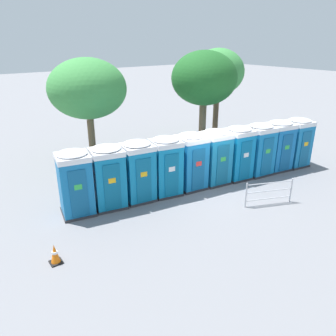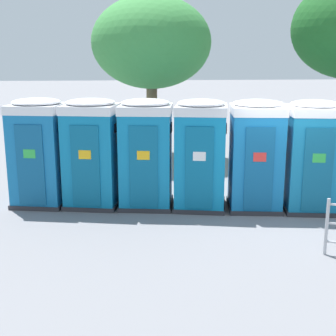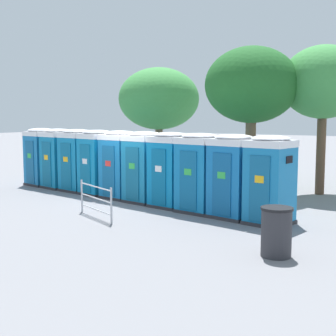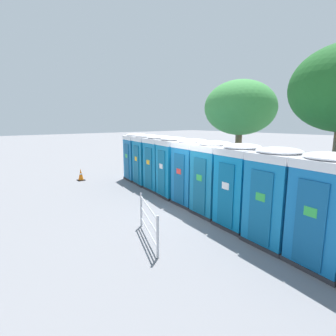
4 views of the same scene
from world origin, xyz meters
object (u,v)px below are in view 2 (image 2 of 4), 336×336
portapotty_0 (39,152)px  portapotty_3 (200,154)px  portapotty_5 (312,156)px  portapotty_2 (146,153)px  portapotty_1 (92,152)px  street_tree_0 (151,43)px  portapotty_4 (256,155)px

portapotty_0 → portapotty_3: (3.75, -0.61, 0.00)m
portapotty_3 → portapotty_5: size_ratio=1.00×
portapotty_0 → portapotty_2: same height
portapotty_2 → portapotty_3: 1.27m
portapotty_1 → portapotty_5: same height
portapotty_1 → street_tree_0: bearing=72.2°
portapotty_1 → portapotty_2: same height
portapotty_0 → portapotty_2: (2.51, -0.39, -0.00)m
portapotty_3 → street_tree_0: (-0.81, 5.68, 2.62)m
portapotty_0 → portapotty_5: (6.26, -1.01, 0.00)m
portapotty_2 → street_tree_0: size_ratio=0.47×
portapotty_0 → portapotty_4: (5.01, -0.79, 0.00)m
portapotty_0 → portapotty_3: same height
portapotty_2 → portapotty_4: bearing=-9.2°
portapotty_0 → portapotty_1: bearing=-9.4°
portapotty_2 → portapotty_3: same height
street_tree_0 → portapotty_4: bearing=-70.6°
portapotty_0 → portapotty_5: bearing=-9.2°
portapotty_0 → portapotty_2: size_ratio=1.00×
portapotty_1 → portapotty_2: size_ratio=1.00×
portapotty_3 → street_tree_0: 6.31m
portapotty_1 → portapotty_3: 2.53m
portapotty_2 → portapotty_5: size_ratio=1.00×
portapotty_2 → portapotty_4: (2.50, -0.40, 0.00)m
street_tree_0 → portapotty_5: bearing=-61.5°
portapotty_3 → portapotty_4: same height
portapotty_3 → street_tree_0: size_ratio=0.47×
portapotty_4 → portapotty_5: 1.27m
portapotty_1 → portapotty_5: bearing=-9.1°
portapotty_5 → portapotty_1: bearing=170.9°
portapotty_3 → portapotty_4: bearing=-8.3°
portapotty_1 → portapotty_2: bearing=-8.2°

